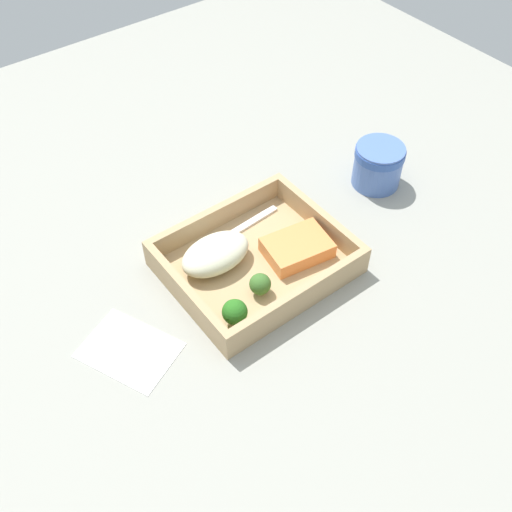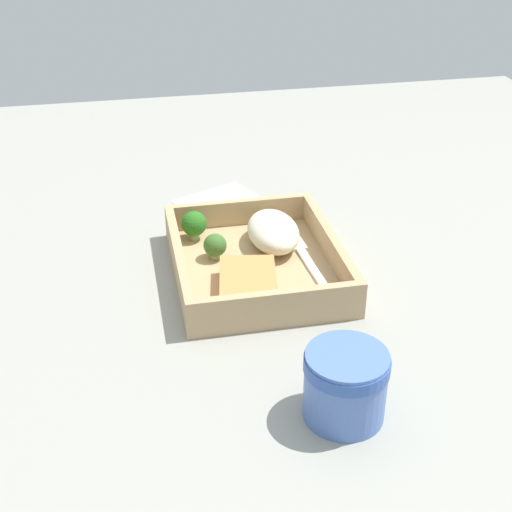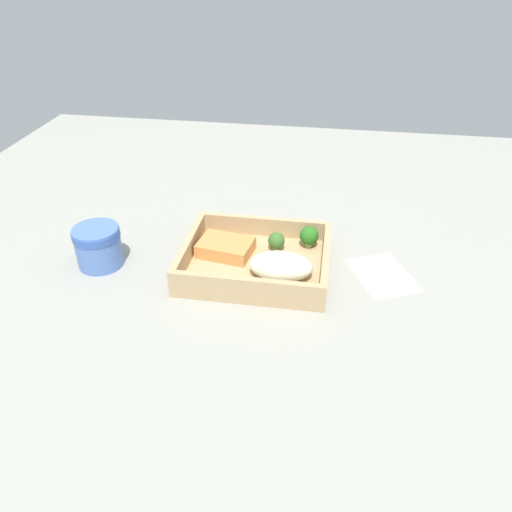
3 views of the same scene
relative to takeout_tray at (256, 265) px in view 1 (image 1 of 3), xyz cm
name	(u,v)px [view 1 (image 1 of 3)]	position (x,y,z in cm)	size (l,w,h in cm)	color
ground_plane	(256,272)	(0.00, 0.00, -1.60)	(160.00, 160.00, 2.00)	gray
takeout_tray	(256,265)	(0.00, 0.00, 0.00)	(26.35, 21.85, 1.20)	tan
tray_rim	(256,254)	(0.00, 0.00, 2.50)	(26.35, 21.85, 3.81)	tan
salmon_fillet	(297,248)	(-6.17, 2.30, 1.89)	(9.78, 7.07, 2.59)	#E68645
mashed_potatoes	(216,254)	(4.98, -3.48, 2.82)	(11.23, 7.06, 4.45)	beige
broccoli_floret_1	(260,284)	(3.09, 5.06, 2.56)	(3.19, 3.19, 3.63)	#8BA663
broccoli_floret_2	(235,312)	(9.10, 7.15, 2.97)	(3.61, 3.61, 4.27)	#8BA264
fork	(233,233)	(-0.81, -7.04, 0.82)	(15.87, 2.65, 0.44)	white
paper_cup	(378,164)	(-28.77, -3.19, 3.66)	(8.55, 8.55, 7.64)	#4D6EB6
receipt_slip	(129,350)	(22.99, 1.44, -0.48)	(9.24, 12.72, 0.24)	white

